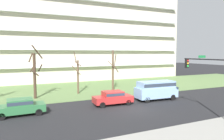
# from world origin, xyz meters

# --- Properties ---
(ground) EXTENTS (160.00, 160.00, 0.00)m
(ground) POSITION_xyz_m (0.00, 0.00, 0.00)
(ground) COLOR #232326
(sidewalk_curb_near) EXTENTS (80.00, 4.00, 0.15)m
(sidewalk_curb_near) POSITION_xyz_m (0.00, -8.00, 0.07)
(sidewalk_curb_near) COLOR #99968E
(sidewalk_curb_near) RESTS_ON ground
(grass_lawn_strip) EXTENTS (80.00, 16.00, 0.08)m
(grass_lawn_strip) POSITION_xyz_m (0.00, 14.00, 0.04)
(grass_lawn_strip) COLOR #66844C
(grass_lawn_strip) RESTS_ON ground
(apartment_building) EXTENTS (50.51, 13.22, 19.49)m
(apartment_building) POSITION_xyz_m (0.00, 28.13, 9.74)
(apartment_building) COLOR beige
(apartment_building) RESTS_ON ground
(tree_left) EXTENTS (1.75, 1.96, 6.83)m
(tree_left) POSITION_xyz_m (-8.79, 9.33, 3.27)
(tree_left) COLOR #423023
(tree_left) RESTS_ON ground
(tree_center) EXTENTS (1.35, 1.34, 6.03)m
(tree_center) POSITION_xyz_m (-3.07, 10.11, 2.72)
(tree_center) COLOR brown
(tree_center) RESTS_ON ground
(tree_right) EXTENTS (1.67, 1.27, 6.25)m
(tree_right) POSITION_xyz_m (2.44, 10.14, 3.28)
(tree_right) COLOR brown
(tree_right) RESTS_ON ground
(van_blue_near_left) EXTENTS (5.30, 2.27, 2.36)m
(van_blue_near_left) POSITION_xyz_m (4.78, 2.50, 1.40)
(van_blue_near_left) COLOR #8CB2E0
(van_blue_near_left) RESTS_ON ground
(sedan_green_center_left) EXTENTS (4.46, 1.94, 1.57)m
(sedan_green_center_left) POSITION_xyz_m (-10.67, 2.50, 0.87)
(sedan_green_center_left) COLOR #2D6B3D
(sedan_green_center_left) RESTS_ON ground
(sedan_red_center_right) EXTENTS (4.47, 1.97, 1.57)m
(sedan_red_center_right) POSITION_xyz_m (-1.14, 2.50, 0.87)
(sedan_red_center_right) COLOR #B22828
(sedan_red_center_right) RESTS_ON ground
(traffic_signal_mast) EXTENTS (0.90, 5.06, 5.63)m
(traffic_signal_mast) POSITION_xyz_m (5.32, -4.81, 3.87)
(traffic_signal_mast) COLOR black
(traffic_signal_mast) RESTS_ON ground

